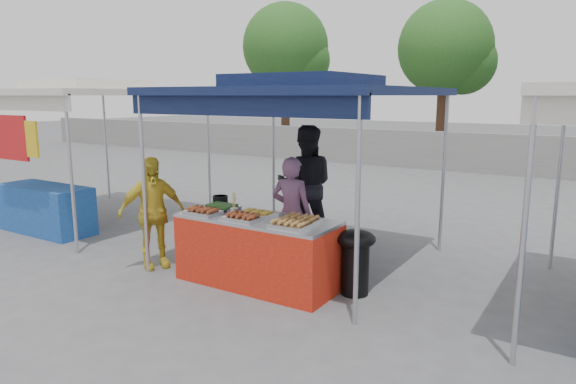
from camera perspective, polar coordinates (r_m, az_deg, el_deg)
The scene contains 22 objects.
ground_plane at distance 6.55m, azimuth -2.84°, elevation -9.90°, with size 80.00×80.00×0.00m, color #545456.
back_wall at distance 16.48m, azimuth 19.72°, elevation 4.14°, with size 40.00×0.25×1.20m, color slate.
main_canopy at distance 6.94m, azimuth 1.66°, elevation 11.25°, with size 3.20×3.20×2.57m.
neighbor_stall_left at distance 9.81m, azimuth -23.04°, elevation 5.74°, with size 3.20×3.20×2.57m.
tree_0 at distance 21.66m, azimuth 0.12°, elevation 15.46°, with size 3.55×3.49×6.01m.
tree_1 at distance 19.11m, azimuth 17.51°, elevation 14.66°, with size 3.32×3.22×5.54m.
vendor_table at distance 6.33m, azimuth -3.40°, elevation -6.56°, with size 2.00×0.80×0.85m.
food_tray_fl at distance 6.43m, azimuth -9.42°, elevation -2.19°, with size 0.42×0.30×0.07m.
food_tray_fm at distance 6.06m, azimuth -5.05°, elevation -2.87°, with size 0.42×0.30×0.07m.
food_tray_fr at distance 5.70m, azimuth 0.25°, elevation -3.69°, with size 0.42×0.30×0.07m.
food_tray_bl at distance 6.66m, azimuth -7.38°, elevation -1.69°, with size 0.42×0.30×0.07m.
food_tray_bm at distance 6.28m, azimuth -3.39°, elevation -2.37°, with size 0.42×0.30×0.07m.
food_tray_br at distance 5.94m, azimuth 1.53°, elevation -3.10°, with size 0.42×0.30×0.07m.
cooking_pot at distance 6.99m, azimuth -7.53°, elevation -0.89°, with size 0.20×0.20×0.12m, color black.
skewer_cup at distance 6.23m, azimuth -6.01°, elevation -2.30°, with size 0.09×0.09×0.11m, color #AFAFB6.
wok_burner at distance 6.06m, azimuth 7.50°, elevation -7.08°, with size 0.46×0.46×0.78m.
crate_left at distance 7.15m, azimuth -3.46°, elevation -6.98°, with size 0.44×0.31×0.27m, color #123198.
crate_right at distance 6.87m, azimuth 1.73°, elevation -7.62°, with size 0.48×0.34×0.29m, color #123198.
crate_stacked at distance 6.78m, azimuth 1.74°, elevation -5.32°, with size 0.48×0.33×0.29m, color #123198.
vendor_woman at distance 6.84m, azimuth 0.38°, elevation -2.35°, with size 0.55×0.36×1.52m, color #805175.
helper_man at distance 7.99m, azimuth 1.97°, elevation 0.79°, with size 0.90×0.70×1.86m, color black.
customer_person at distance 7.10m, azimuth -14.89°, elevation -2.24°, with size 0.89×0.37×1.51m, color gold.
Camera 1 is at (3.54, -5.01, 2.30)m, focal length 32.00 mm.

